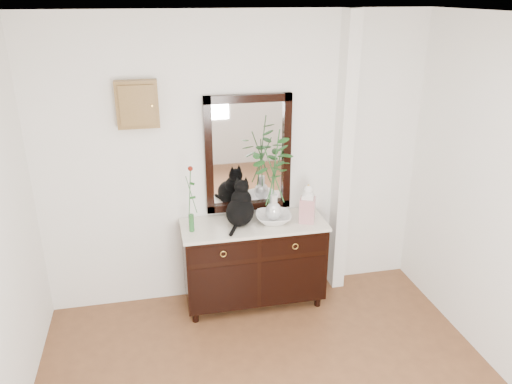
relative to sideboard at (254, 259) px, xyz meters
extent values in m
cube|color=white|center=(-0.10, 0.25, 0.88)|extent=(3.60, 0.04, 2.70)
cube|color=white|center=(0.90, 0.17, 0.88)|extent=(0.12, 0.20, 2.70)
cube|color=black|center=(0.00, 0.00, -0.01)|extent=(1.30, 0.50, 0.82)
cube|color=silver|center=(0.00, 0.00, 0.36)|extent=(1.33, 0.52, 0.03)
cube|color=black|center=(0.00, 0.24, 0.97)|extent=(0.80, 0.06, 1.10)
cube|color=white|center=(0.00, 0.25, 0.97)|extent=(0.66, 0.01, 0.96)
cube|color=brown|center=(-0.95, 0.21, 1.48)|extent=(0.35, 0.10, 0.40)
imported|color=silver|center=(0.18, -0.01, 0.42)|extent=(0.37, 0.37, 0.08)
camera|label=1|loc=(-0.85, -4.05, 2.36)|focal=35.00mm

